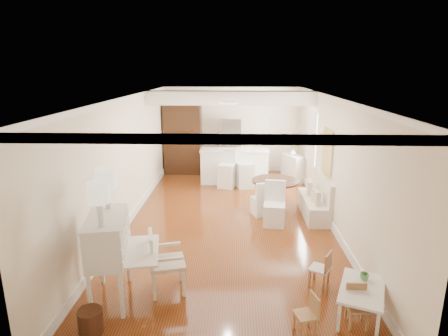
# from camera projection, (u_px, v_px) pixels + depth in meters

# --- Properties ---
(room) EXTENTS (9.00, 9.04, 2.82)m
(room) POSITION_uv_depth(u_px,v_px,m) (231.00, 134.00, 8.25)
(room) COLOR brown
(room) RESTS_ON ground
(secretary_bureau) EXTENTS (1.23, 1.25, 1.34)m
(secretary_bureau) POSITION_uv_depth(u_px,v_px,m) (109.00, 259.00, 5.49)
(secretary_bureau) COLOR white
(secretary_bureau) RESTS_ON ground
(gustavian_armchair) EXTENTS (0.69, 0.69, 0.99)m
(gustavian_armchair) POSITION_uv_depth(u_px,v_px,m) (167.00, 262.00, 5.76)
(gustavian_armchair) COLOR white
(gustavian_armchair) RESTS_ON ground
(wicker_basket) EXTENTS (0.36, 0.36, 0.33)m
(wicker_basket) POSITION_uv_depth(u_px,v_px,m) (91.00, 321.00, 4.91)
(wicker_basket) COLOR #482716
(wicker_basket) RESTS_ON ground
(kids_table) EXTENTS (0.88, 1.08, 0.47)m
(kids_table) POSITION_uv_depth(u_px,v_px,m) (361.00, 303.00, 5.18)
(kids_table) COLOR white
(kids_table) RESTS_ON ground
(kids_chair_a) EXTENTS (0.33, 0.33, 0.56)m
(kids_chair_a) POSITION_uv_depth(u_px,v_px,m) (306.00, 314.00, 4.87)
(kids_chair_a) COLOR #AD7F4E
(kids_chair_a) RESTS_ON ground
(kids_chair_b) EXTENTS (0.40, 0.40, 0.61)m
(kids_chair_b) POSITION_uv_depth(u_px,v_px,m) (320.00, 268.00, 5.94)
(kids_chair_b) COLOR #A36F4A
(kids_chair_b) RESTS_ON ground
(kids_chair_c) EXTENTS (0.28, 0.28, 0.58)m
(kids_chair_c) POSITION_uv_depth(u_px,v_px,m) (358.00, 307.00, 5.01)
(kids_chair_c) COLOR #A4794A
(kids_chair_c) RESTS_ON ground
(banquette) EXTENTS (0.52, 1.60, 0.98)m
(banquette) POSITION_uv_depth(u_px,v_px,m) (314.00, 196.00, 8.74)
(banquette) COLOR silver
(banquette) RESTS_ON ground
(dining_table) EXTENTS (1.37, 1.37, 0.77)m
(dining_table) POSITION_uv_depth(u_px,v_px,m) (275.00, 195.00, 9.12)
(dining_table) COLOR #3F2014
(dining_table) RESTS_ON ground
(slip_chair_near) EXTENTS (0.52, 0.54, 0.98)m
(slip_chair_near) POSITION_uv_depth(u_px,v_px,m) (274.00, 204.00, 8.22)
(slip_chair_near) COLOR white
(slip_chair_near) RESTS_ON ground
(slip_chair_far) EXTENTS (0.52, 0.53, 0.84)m
(slip_chair_far) POSITION_uv_depth(u_px,v_px,m) (261.00, 198.00, 8.83)
(slip_chair_far) COLOR white
(slip_chair_far) RESTS_ON ground
(breakfast_counter) EXTENTS (2.05, 0.65, 1.03)m
(breakfast_counter) POSITION_uv_depth(u_px,v_px,m) (234.00, 166.00, 11.31)
(breakfast_counter) COLOR white
(breakfast_counter) RESTS_ON ground
(bar_stool_left) EXTENTS (0.56, 0.56, 1.12)m
(bar_stool_left) POSITION_uv_depth(u_px,v_px,m) (227.00, 169.00, 10.83)
(bar_stool_left) COLOR white
(bar_stool_left) RESTS_ON ground
(bar_stool_right) EXTENTS (0.57, 0.57, 1.17)m
(bar_stool_right) POSITION_uv_depth(u_px,v_px,m) (245.00, 168.00, 10.83)
(bar_stool_right) COLOR silver
(bar_stool_right) RESTS_ON ground
(pantry_cabinet) EXTENTS (1.20, 0.60, 2.30)m
(pantry_cabinet) POSITION_uv_depth(u_px,v_px,m) (183.00, 139.00, 12.25)
(pantry_cabinet) COLOR #381E11
(pantry_cabinet) RESTS_ON ground
(fridge) EXTENTS (0.75, 0.65, 1.80)m
(fridge) POSITION_uv_depth(u_px,v_px,m) (241.00, 147.00, 12.22)
(fridge) COLOR silver
(fridge) RESTS_ON ground
(sideboard) EXTENTS (0.68, 0.93, 0.81)m
(sideboard) POSITION_uv_depth(u_px,v_px,m) (293.00, 168.00, 11.54)
(sideboard) COLOR beige
(sideboard) RESTS_ON ground
(pencil_cup) EXTENTS (0.16, 0.16, 0.10)m
(pencil_cup) POSITION_uv_depth(u_px,v_px,m) (364.00, 276.00, 5.31)
(pencil_cup) COLOR #5C9F5E
(pencil_cup) RESTS_ON kids_table
(branch_vase) EXTENTS (0.20, 0.20, 0.19)m
(branch_vase) POSITION_uv_depth(u_px,v_px,m) (293.00, 152.00, 11.42)
(branch_vase) COLOR white
(branch_vase) RESTS_ON sideboard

